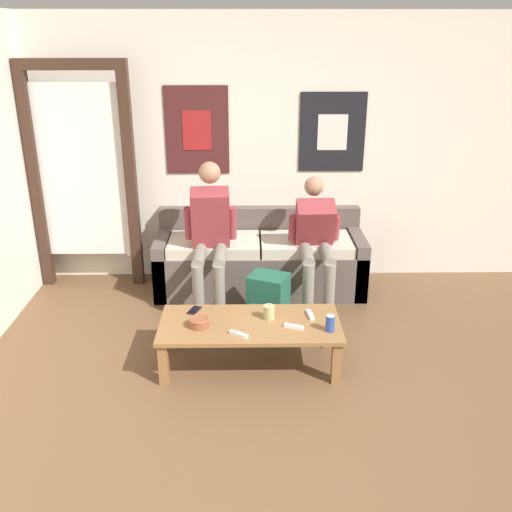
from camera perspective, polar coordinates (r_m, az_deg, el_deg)
The scene contains 15 objects.
ground_plane at distance 3.65m, azimuth 3.94°, elevation -19.15°, with size 18.00×18.00×0.00m, color brown.
wall_back at distance 5.62m, azimuth 2.02°, elevation 10.37°, with size 10.00×0.07×2.55m.
door_frame at distance 5.64m, azimuth -17.04°, elevation 8.66°, with size 1.00×0.10×2.15m.
couch at distance 5.55m, azimuth 0.41°, elevation -0.48°, with size 1.99×0.72×0.74m.
coffee_table at distance 4.29m, azimuth -0.60°, elevation -7.29°, with size 1.35×0.61×0.35m.
person_seated_adult at distance 5.07m, azimuth -4.63°, elevation 2.40°, with size 0.47×0.84×1.30m.
person_seated_teen at distance 5.13m, azimuth 5.98°, elevation 1.70°, with size 0.47×0.90×1.14m.
backpack at distance 4.91m, azimuth 1.20°, elevation -4.50°, with size 0.39×0.37×0.45m.
ceramic_bowl at distance 4.22m, azimuth -5.68°, elevation -6.57°, with size 0.15×0.15×0.07m.
pillar_candle at distance 4.30m, azimuth 1.31°, elevation -5.64°, with size 0.08×0.08×0.12m.
drink_can_blue at distance 4.16m, azimuth 7.42°, elevation -6.69°, with size 0.07×0.07×0.12m.
game_controller_near_left at distance 4.20m, azimuth 3.81°, elevation -7.05°, with size 0.15×0.09×0.03m.
game_controller_near_right at distance 4.37m, azimuth 5.44°, elevation -5.86°, with size 0.05×0.15×0.03m.
game_controller_far_center at distance 4.09m, azimuth -1.75°, elevation -7.81°, with size 0.14×0.11×0.03m.
cell_phone at distance 4.46m, azimuth -6.19°, elevation -5.41°, with size 0.11×0.15×0.01m.
Camera 1 is at (-0.28, -2.75, 2.38)m, focal length 40.00 mm.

